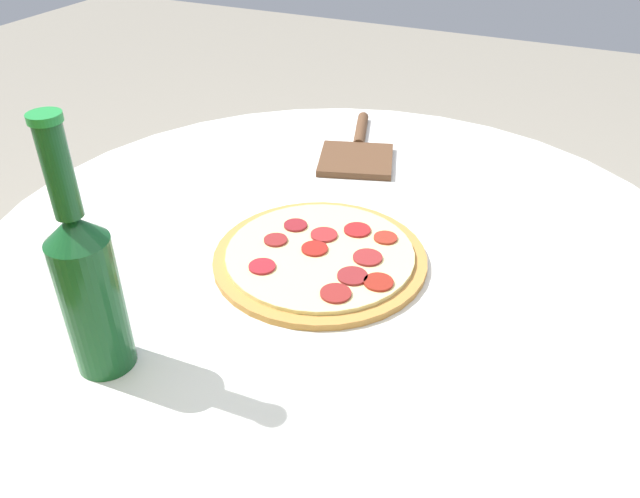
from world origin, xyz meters
name	(u,v)px	position (x,y,z in m)	size (l,w,h in m)	color
table	(340,332)	(0.00, 0.00, 0.57)	(1.07, 1.07, 0.74)	silver
pizza	(321,256)	(0.01, 0.05, 0.75)	(0.30, 0.30, 0.02)	#B77F3D
beer_bottle	(88,284)	(0.15, 0.34, 0.85)	(0.07, 0.07, 0.30)	#144C23
pizza_paddle	(357,152)	(0.09, -0.29, 0.75)	(0.16, 0.28, 0.02)	brown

